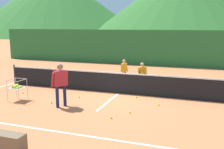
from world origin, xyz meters
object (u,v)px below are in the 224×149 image
at_px(student_1, 142,73).
at_px(tennis_ball_1, 136,97).
at_px(tennis_net, 118,83).
at_px(tennis_ball_5, 130,112).
at_px(tennis_ball_4, 159,105).
at_px(tennis_ball_2, 111,118).
at_px(tennis_ball_8, 51,102).
at_px(ball_cart, 17,87).
at_px(student_0, 124,69).
at_px(tennis_ball_6, 79,97).
at_px(instructor, 61,81).
at_px(tennis_ball_7, 23,93).

distance_m(student_1, tennis_ball_1, 2.08).
height_order(tennis_net, tennis_ball_5, tennis_net).
height_order(student_1, tennis_ball_4, student_1).
xyz_separation_m(tennis_ball_2, tennis_ball_4, (1.28, 1.99, 0.00)).
xyz_separation_m(tennis_ball_2, tennis_ball_8, (-2.85, 0.87, 0.00)).
relative_size(student_1, tennis_ball_5, 18.63).
relative_size(tennis_net, ball_cart, 12.92).
distance_m(student_0, tennis_ball_6, 3.52).
bearing_deg(tennis_net, student_0, 99.32).
bearing_deg(tennis_ball_2, instructor, 164.68).
distance_m(tennis_ball_6, tennis_ball_7, 2.77).
xyz_separation_m(tennis_net, tennis_ball_6, (-1.40, -1.23, -0.47)).
bearing_deg(instructor, tennis_ball_1, 40.82).
bearing_deg(tennis_ball_4, ball_cart, -167.60).
xyz_separation_m(student_1, tennis_ball_5, (0.44, -3.95, -0.73)).
relative_size(tennis_ball_6, tennis_ball_7, 1.00).
bearing_deg(student_1, tennis_ball_1, -84.22).
xyz_separation_m(tennis_net, tennis_ball_1, (0.96, -0.47, -0.47)).
bearing_deg(student_1, tennis_ball_4, -64.72).
bearing_deg(tennis_ball_6, tennis_ball_1, 17.79).
relative_size(tennis_net, student_0, 8.90).
relative_size(instructor, tennis_ball_4, 24.74).
bearing_deg(instructor, student_0, 75.99).
relative_size(tennis_net, tennis_ball_7, 170.78).
relative_size(instructor, tennis_ball_5, 24.74).
bearing_deg(tennis_ball_2, tennis_ball_8, 163.11).
xyz_separation_m(tennis_ball_7, tennis_ball_8, (2.07, -0.89, 0.00)).
relative_size(student_1, tennis_ball_7, 18.63).
relative_size(tennis_net, tennis_ball_5, 170.78).
xyz_separation_m(ball_cart, tennis_ball_6, (2.24, 1.24, -0.56)).
height_order(tennis_ball_4, tennis_ball_5, same).
relative_size(student_1, tennis_ball_4, 18.63).
bearing_deg(tennis_ball_4, tennis_net, 149.04).
bearing_deg(tennis_ball_8, tennis_net, 48.24).
bearing_deg(tennis_ball_8, instructor, -22.53).
bearing_deg(tennis_ball_5, student_1, 96.42).
bearing_deg(student_0, ball_cart, -126.18).
bearing_deg(ball_cart, tennis_ball_7, 117.25).
distance_m(instructor, student_0, 4.79).
distance_m(tennis_ball_5, tennis_ball_6, 2.89).
distance_m(tennis_net, student_0, 2.09).
bearing_deg(ball_cart, tennis_ball_6, 28.99).
height_order(tennis_ball_5, tennis_ball_8, same).
bearing_deg(tennis_ball_8, tennis_ball_5, -2.27).
bearing_deg(student_0, tennis_ball_8, -111.83).
distance_m(tennis_ball_7, tennis_ball_8, 2.25).
height_order(tennis_ball_2, tennis_ball_7, same).
bearing_deg(tennis_net, tennis_ball_4, -30.96).
height_order(student_0, ball_cart, student_0).
xyz_separation_m(student_1, tennis_ball_6, (-2.17, -2.70, -0.73)).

